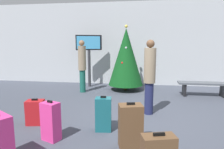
# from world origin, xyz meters

# --- Properties ---
(ground_plane) EXTENTS (16.00, 16.00, 0.00)m
(ground_plane) POSITION_xyz_m (0.00, 0.00, 0.00)
(ground_plane) COLOR #424754
(back_wall) EXTENTS (16.00, 0.20, 3.53)m
(back_wall) POSITION_xyz_m (0.00, 4.13, 1.77)
(back_wall) COLOR #B7BCC1
(back_wall) RESTS_ON ground_plane
(holiday_tree) EXTENTS (1.32, 1.32, 2.47)m
(holiday_tree) POSITION_xyz_m (-0.64, 2.91, 1.28)
(holiday_tree) COLOR #4C3319
(holiday_tree) RESTS_ON ground_plane
(flight_info_kiosk) EXTENTS (1.00, 0.50, 2.12)m
(flight_info_kiosk) POSITION_xyz_m (-2.19, 3.33, 1.53)
(flight_info_kiosk) COLOR #333338
(flight_info_kiosk) RESTS_ON ground_plane
(waiting_bench) EXTENTS (1.67, 0.44, 0.48)m
(waiting_bench) POSITION_xyz_m (2.05, 2.38, 0.37)
(waiting_bench) COLOR #4C5159
(waiting_bench) RESTS_ON ground_plane
(traveller_0) EXTENTS (0.41, 0.41, 1.88)m
(traveller_0) POSITION_xyz_m (0.15, 0.37, 1.01)
(traveller_0) COLOR #1E234C
(traveller_0) RESTS_ON ground_plane
(traveller_1) EXTENTS (0.40, 0.40, 1.90)m
(traveller_1) POSITION_xyz_m (-2.19, 2.35, 1.03)
(traveller_1) COLOR #19594C
(traveller_1) RESTS_ON ground_plane
(suitcase_1) EXTENTS (0.35, 0.27, 0.73)m
(suitcase_1) POSITION_xyz_m (-0.80, -0.77, 0.35)
(suitcase_1) COLOR #19606B
(suitcase_1) RESTS_ON ground_plane
(suitcase_2) EXTENTS (0.45, 0.37, 0.80)m
(suitcase_2) POSITION_xyz_m (-0.22, -1.34, 0.38)
(suitcase_2) COLOR brown
(suitcase_2) RESTS_ON ground_plane
(suitcase_3) EXTENTS (0.41, 0.33, 0.58)m
(suitcase_3) POSITION_xyz_m (-2.37, -0.66, 0.27)
(suitcase_3) COLOR #B2191E
(suitcase_3) RESTS_ON ground_plane
(suitcase_5) EXTENTS (0.38, 0.32, 0.76)m
(suitcase_5) POSITION_xyz_m (-1.69, -1.31, 0.36)
(suitcase_5) COLOR #E5388C
(suitcase_5) RESTS_ON ground_plane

